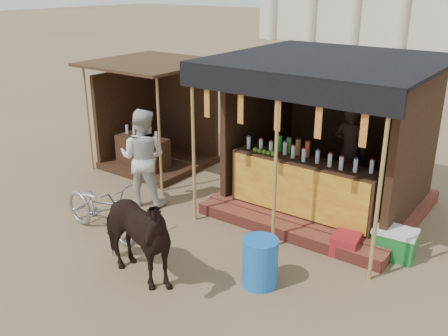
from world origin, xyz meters
TOP-DOWN VIEW (x-y plane):
  - ground at (0.00, 0.00)m, footprint 120.00×120.00m
  - main_stall at (1.02, 3.36)m, footprint 3.60×3.61m
  - secondary_stall at (-3.17, 3.24)m, footprint 2.40×2.40m
  - cow at (-0.09, -0.43)m, footprint 1.75×0.96m
  - motorbike at (-1.52, 0.22)m, footprint 1.84×0.75m
  - bystander at (-1.81, 1.54)m, footprint 1.09×0.98m
  - blue_barrel at (1.40, 0.53)m, footprint 0.57×0.57m
  - red_crate at (2.04, 2.00)m, footprint 0.44×0.47m
  - cooler at (2.66, 2.37)m, footprint 0.67×0.49m

SIDE VIEW (x-z plane):
  - ground at x=0.00m, z-range 0.00..0.00m
  - red_crate at x=2.04m, z-range 0.00..0.33m
  - cooler at x=2.66m, z-range 0.00..0.46m
  - blue_barrel at x=1.40m, z-range 0.00..0.70m
  - motorbike at x=-1.52m, z-range 0.00..0.94m
  - cow at x=-0.09m, z-range 0.00..1.41m
  - secondary_stall at x=-3.17m, z-range -0.34..2.04m
  - bystander at x=-1.81m, z-range 0.00..1.84m
  - main_stall at x=1.02m, z-range -0.36..2.42m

